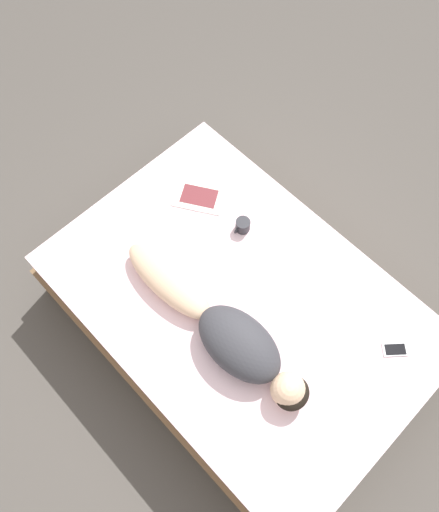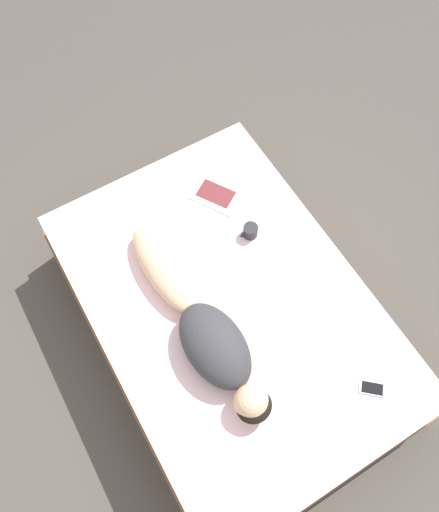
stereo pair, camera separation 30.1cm
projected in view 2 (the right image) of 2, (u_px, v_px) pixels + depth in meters
ground_plane at (228, 331)px, 3.45m from camera, size 12.00×12.00×0.00m
bed at (229, 318)px, 3.20m from camera, size 1.58×2.30×0.57m
person at (203, 329)px, 2.77m from camera, size 0.35×1.36×0.22m
open_magazine at (223, 182)px, 3.30m from camera, size 0.55×0.51×0.01m
coffee_mug at (250, 231)px, 3.10m from camera, size 0.12×0.09×0.09m
cell_phone at (372, 388)px, 2.72m from camera, size 0.16×0.15×0.01m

